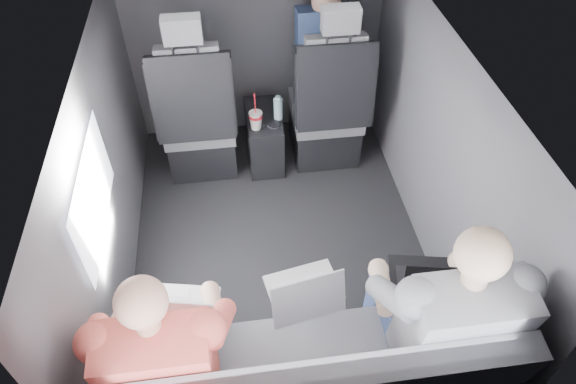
{
  "coord_description": "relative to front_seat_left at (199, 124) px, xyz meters",
  "views": [
    {
      "loc": [
        -0.23,
        -2.05,
        2.56
      ],
      "look_at": [
        0.05,
        -0.05,
        0.55
      ],
      "focal_mm": 32.0,
      "sensor_mm": 36.0,
      "label": 1
    }
  ],
  "objects": [
    {
      "name": "floor",
      "position": [
        0.45,
        -0.84,
        -0.4
      ],
      "size": [
        2.6,
        2.6,
        0.0
      ],
      "primitive_type": "plane",
      "color": "black",
      "rests_on": "ground"
    },
    {
      "name": "ceiling",
      "position": [
        0.45,
        -0.84,
        0.95
      ],
      "size": [
        2.6,
        2.6,
        0.0
      ],
      "primitive_type": "plane",
      "rotation": [
        3.14,
        0.0,
        0.0
      ],
      "color": "#B2B2AD",
      "rests_on": "panel_back"
    },
    {
      "name": "panel_left",
      "position": [
        -0.45,
        -0.84,
        0.27
      ],
      "size": [
        0.02,
        2.6,
        1.35
      ],
      "primitive_type": "cube",
      "color": "#56565B",
      "rests_on": "floor"
    },
    {
      "name": "panel_right",
      "position": [
        1.35,
        -0.84,
        0.27
      ],
      "size": [
        0.02,
        2.6,
        1.35
      ],
      "primitive_type": "cube",
      "color": "#56565B",
      "rests_on": "floor"
    },
    {
      "name": "panel_front",
      "position": [
        0.45,
        0.46,
        0.27
      ],
      "size": [
        1.8,
        0.02,
        1.35
      ],
      "primitive_type": "cube",
      "color": "#56565B",
      "rests_on": "floor"
    },
    {
      "name": "side_window",
      "position": [
        -0.43,
        -1.14,
        0.5
      ],
      "size": [
        0.02,
        0.75,
        0.42
      ],
      "primitive_type": "cube",
      "color": "white",
      "rests_on": "panel_left"
    },
    {
      "name": "seatbelt",
      "position": [
        0.9,
        -0.17,
        0.4
      ],
      "size": [
        0.35,
        0.11,
        0.59
      ],
      "primitive_type": "cube",
      "rotation": [
        -0.14,
        0.49,
        0.0
      ],
      "color": "black",
      "rests_on": "front_seat_right"
    },
    {
      "name": "front_seat_left",
      "position": [
        0.0,
        0.0,
        0.0
      ],
      "size": [
        0.52,
        0.58,
        1.26
      ],
      "color": "black",
      "rests_on": "floor"
    },
    {
      "name": "front_seat_right",
      "position": [
        0.9,
        0.0,
        0.0
      ],
      "size": [
        0.52,
        0.58,
        1.26
      ],
      "color": "black",
      "rests_on": "floor"
    },
    {
      "name": "center_console",
      "position": [
        0.45,
        0.04,
        -0.2
      ],
      "size": [
        0.24,
        0.48,
        0.41
      ],
      "color": "black",
      "rests_on": "floor"
    },
    {
      "name": "soda_cup",
      "position": [
        0.39,
        -0.1,
        0.07
      ],
      "size": [
        0.09,
        0.09,
        0.28
      ],
      "color": "white",
      "rests_on": "center_console"
    },
    {
      "name": "water_bottle",
      "position": [
        0.55,
        -0.01,
        0.08
      ],
      "size": [
        0.06,
        0.06,
        0.18
      ],
      "color": "#A6CCE1",
      "rests_on": "center_console"
    },
    {
      "name": "laptop_white",
      "position": [
        -0.09,
        -1.64,
        0.23
      ],
      "size": [
        0.38,
        0.38,
        0.25
      ],
      "color": "white",
      "rests_on": "passenger_rear_left"
    },
    {
      "name": "laptop_silver",
      "position": [
        0.48,
        -1.6,
        0.23
      ],
      "size": [
        0.36,
        0.35,
        0.23
      ],
      "color": "silver",
      "rests_on": "rear_bench"
    },
    {
      "name": "laptop_black",
      "position": [
        1.05,
        -1.63,
        0.23
      ],
      "size": [
        0.37,
        0.36,
        0.24
      ],
      "color": "black",
      "rests_on": "passenger_rear_right"
    },
    {
      "name": "passenger_rear_left",
      "position": [
        -0.12,
        -1.81,
        0.23
      ],
      "size": [
        0.51,
        0.62,
        1.23
      ],
      "color": "#36353B",
      "rests_on": "rear_bench"
    },
    {
      "name": "passenger_rear_right",
      "position": [
        1.02,
        -1.81,
        0.25
      ],
      "size": [
        0.55,
        0.66,
        1.29
      ],
      "color": "navy",
      "rests_on": "rear_bench"
    },
    {
      "name": "passenger_front_right",
      "position": [
        0.9,
        0.26,
        0.35
      ],
      "size": [
        0.38,
        0.38,
        0.76
      ],
      "color": "navy",
      "rests_on": "front_seat_right"
    }
  ]
}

